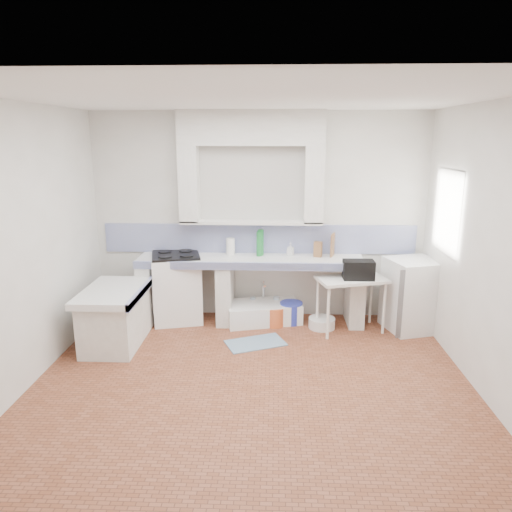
{
  "coord_description": "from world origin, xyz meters",
  "views": [
    {
      "loc": [
        0.23,
        -4.44,
        2.46
      ],
      "look_at": [
        0.0,
        1.0,
        1.1
      ],
      "focal_mm": 33.47,
      "sensor_mm": 36.0,
      "label": 1
    }
  ],
  "objects_px": {
    "stove": "(177,288)",
    "fridge": "(412,295)",
    "side_table": "(350,304)",
    "sink": "(263,313)"
  },
  "relations": [
    {
      "from": "stove",
      "to": "fridge",
      "type": "xyz_separation_m",
      "value": [
        3.12,
        -0.2,
        0.02
      ]
    },
    {
      "from": "stove",
      "to": "side_table",
      "type": "height_order",
      "value": "stove"
    },
    {
      "from": "sink",
      "to": "side_table",
      "type": "bearing_deg",
      "value": -27.52
    },
    {
      "from": "sink",
      "to": "side_table",
      "type": "relative_size",
      "value": 1.15
    },
    {
      "from": "sink",
      "to": "fridge",
      "type": "distance_m",
      "value": 1.98
    },
    {
      "from": "sink",
      "to": "fridge",
      "type": "bearing_deg",
      "value": -19.43
    },
    {
      "from": "stove",
      "to": "fridge",
      "type": "distance_m",
      "value": 3.13
    },
    {
      "from": "sink",
      "to": "fridge",
      "type": "xyz_separation_m",
      "value": [
        1.94,
        -0.17,
        0.35
      ]
    },
    {
      "from": "stove",
      "to": "sink",
      "type": "bearing_deg",
      "value": -14.88
    },
    {
      "from": "fridge",
      "to": "stove",
      "type": "bearing_deg",
      "value": 160.25
    }
  ]
}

